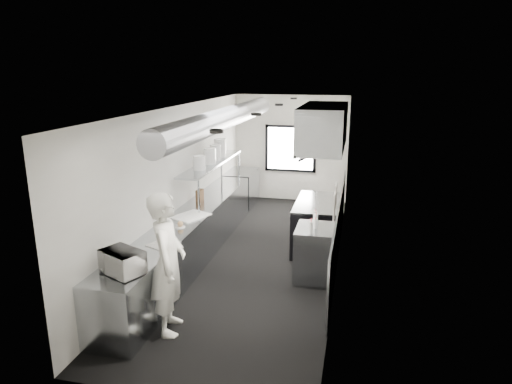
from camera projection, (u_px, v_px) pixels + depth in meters
The scene contains 35 objects.
floor at pixel (258, 256), 8.67m from camera, with size 3.00×8.00×0.01m, color black.
ceiling at pixel (258, 107), 7.94m from camera, with size 3.00×8.00×0.01m, color white.
wall_back at pixel (291, 148), 12.07m from camera, with size 3.00×0.02×2.80m, color silver.
wall_front at pixel (170, 281), 4.54m from camera, with size 3.00×0.02×2.80m, color silver.
wall_left at pixel (181, 180), 8.63m from camera, with size 0.02×8.00×2.80m, color silver.
wall_right at pixel (341, 189), 7.98m from camera, with size 0.02×8.00×2.80m, color silver.
wall_cladding at pixel (338, 229), 8.49m from camera, with size 0.03×5.50×1.10m, color #979EA5.
hvac_duct at pixel (226, 118), 8.53m from camera, with size 0.40×0.40×6.40m, color #919298.
service_window at pixel (290, 149), 12.04m from camera, with size 1.36×0.05×1.25m.
exhaust_hood at pixel (323, 127), 8.47m from camera, with size 0.81×2.20×0.88m.
prep_counter at pixel (190, 238), 8.33m from camera, with size 0.70×6.00×0.90m, color #979EA5.
pass_shelf at pixel (212, 164), 9.47m from camera, with size 0.45×3.00×0.68m.
range at pixel (317, 225), 8.99m from camera, with size 0.88×1.60×0.94m.
bottle_station at pixel (315, 253), 7.65m from camera, with size 0.65×0.80×0.90m, color #979EA5.
far_work_table at pixel (241, 188), 11.81m from camera, with size 0.70×1.20×0.90m, color #979EA5.
notice_sheet_a at pixel (336, 196), 6.81m from camera, with size 0.02×0.28×0.38m, color silver.
notice_sheet_b at pixel (334, 206), 6.49m from camera, with size 0.02×0.28×0.38m, color silver.
line_cook at pixel (168, 263), 5.98m from camera, with size 0.71×0.46×1.94m, color silver.
microwave at pixel (122, 262), 5.83m from camera, with size 0.51×0.39×0.31m, color silver.
deli_tub_a at pixel (118, 262), 6.09m from camera, with size 0.13×0.13×0.09m, color beige.
deli_tub_b at pixel (130, 255), 6.31m from camera, with size 0.13×0.13×0.09m, color beige.
newspaper at pixel (163, 244), 6.83m from camera, with size 0.34×0.42×0.01m, color beige.
small_plate at pixel (180, 227), 7.55m from camera, with size 0.17×0.17×0.01m, color silver.
pastry at pixel (180, 224), 7.53m from camera, with size 0.10×0.10×0.10m, color tan.
cutting_board at pixel (191, 216), 8.10m from camera, with size 0.47×0.62×0.02m, color white.
knife_block at pixel (200, 195), 9.05m from camera, with size 0.09×0.21×0.23m, color brown.
plate_stack_a at pixel (199, 163), 8.70m from camera, with size 0.23×0.23×0.27m, color silver.
plate_stack_b at pixel (210, 156), 9.24m from camera, with size 0.25×0.25×0.32m, color silver.
plate_stack_c at pixel (215, 152), 9.60m from camera, with size 0.24×0.24×0.34m, color silver.
plate_stack_d at pixel (220, 148), 9.97m from camera, with size 0.26×0.26×0.40m, color silver.
squeeze_bottle_a at pixel (311, 227), 7.27m from camera, with size 0.06×0.06×0.19m, color white.
squeeze_bottle_b at pixel (311, 225), 7.42m from camera, with size 0.06×0.06×0.17m, color white.
squeeze_bottle_c at pixel (315, 224), 7.48m from camera, with size 0.06×0.06×0.17m, color white.
squeeze_bottle_d at pixel (316, 219), 7.68m from camera, with size 0.06×0.06×0.18m, color white.
squeeze_bottle_e at pixel (315, 216), 7.80m from camera, with size 0.07×0.07×0.20m, color white.
Camera 1 is at (1.76, -7.86, 3.44)m, focal length 31.94 mm.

